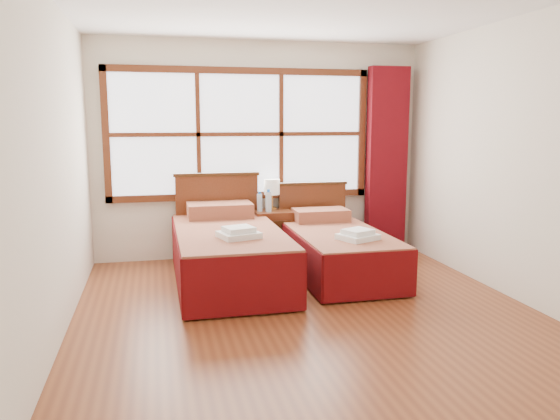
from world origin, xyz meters
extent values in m
plane|color=brown|center=(0.00, 0.00, 0.00)|extent=(4.50, 4.50, 0.00)
plane|color=white|center=(0.00, 0.00, 2.60)|extent=(4.50, 4.50, 0.00)
plane|color=silver|center=(0.00, 2.25, 1.30)|extent=(4.00, 0.00, 4.00)
plane|color=silver|center=(-2.00, 0.00, 1.30)|extent=(0.00, 4.50, 4.50)
plane|color=silver|center=(2.00, 0.00, 1.30)|extent=(0.00, 4.50, 4.50)
cube|color=white|center=(-0.25, 2.22, 1.50)|extent=(3.00, 0.02, 1.40)
cube|color=#582713|center=(-0.25, 2.20, 0.76)|extent=(3.16, 0.06, 0.08)
cube|color=#582713|center=(-0.25, 2.20, 2.24)|extent=(3.16, 0.06, 0.08)
cube|color=#582713|center=(-1.79, 2.20, 1.50)|extent=(0.08, 0.06, 1.56)
cube|color=#582713|center=(1.29, 2.20, 1.50)|extent=(0.08, 0.06, 1.56)
cube|color=#582713|center=(-0.75, 2.20, 1.50)|extent=(0.05, 0.05, 1.40)
cube|color=#582713|center=(0.25, 2.20, 1.50)|extent=(0.05, 0.05, 1.40)
cube|color=#582713|center=(-0.25, 2.20, 1.50)|extent=(3.00, 0.05, 0.05)
cube|color=maroon|center=(1.60, 2.11, 1.17)|extent=(0.50, 0.16, 2.30)
cube|color=#3B1F0C|center=(-0.55, 1.13, 0.15)|extent=(0.94, 1.88, 0.31)
cube|color=maroon|center=(-0.55, 1.13, 0.43)|extent=(1.05, 2.08, 0.26)
cube|color=#640A0C|center=(-1.08, 1.13, 0.28)|extent=(0.03, 2.08, 0.52)
cube|color=#640A0C|center=(-0.02, 1.13, 0.28)|extent=(0.03, 2.08, 0.52)
cube|color=#640A0C|center=(-0.55, 0.09, 0.28)|extent=(1.05, 0.03, 0.52)
cube|color=maroon|center=(-0.55, 1.89, 0.64)|extent=(0.73, 0.43, 0.16)
cube|color=#582713|center=(-0.55, 2.14, 0.51)|extent=(0.98, 0.06, 1.02)
cube|color=#3B1F0C|center=(-0.55, 2.14, 1.03)|extent=(1.02, 0.08, 0.04)
cube|color=#3B1F0C|center=(0.64, 1.13, 0.13)|extent=(0.81, 1.63, 0.26)
cube|color=maroon|center=(0.64, 1.13, 0.38)|extent=(0.91, 1.80, 0.22)
cube|color=#640A0C|center=(0.18, 1.13, 0.25)|extent=(0.03, 1.80, 0.45)
cube|color=#640A0C|center=(1.09, 1.13, 0.25)|extent=(0.03, 1.80, 0.45)
cube|color=#640A0C|center=(0.64, 0.23, 0.25)|extent=(0.91, 0.03, 0.45)
cube|color=maroon|center=(0.64, 1.78, 0.56)|extent=(0.64, 0.37, 0.14)
cube|color=#582713|center=(0.64, 2.14, 0.44)|extent=(0.85, 0.06, 0.88)
cube|color=#3B1F0C|center=(0.64, 2.14, 0.89)|extent=(0.88, 0.08, 0.04)
cube|color=#582713|center=(0.10, 2.00, 0.30)|extent=(0.44, 0.39, 0.59)
cube|color=#3B1F0C|center=(0.10, 1.79, 0.18)|extent=(0.39, 0.02, 0.18)
cube|color=#3B1F0C|center=(0.10, 1.79, 0.41)|extent=(0.39, 0.02, 0.18)
sphere|color=#B2893C|center=(0.10, 1.77, 0.18)|extent=(0.03, 0.03, 0.03)
sphere|color=#B2893C|center=(0.10, 1.77, 0.41)|extent=(0.03, 0.03, 0.03)
cube|color=white|center=(-0.51, 0.72, 0.59)|extent=(0.43, 0.40, 0.06)
cube|color=white|center=(-0.51, 0.72, 0.64)|extent=(0.32, 0.30, 0.05)
cube|color=white|center=(0.69, 0.71, 0.51)|extent=(0.45, 0.42, 0.05)
cube|color=white|center=(0.69, 0.71, 0.57)|extent=(0.33, 0.32, 0.05)
cylinder|color=gold|center=(0.12, 2.14, 0.60)|extent=(0.12, 0.12, 0.02)
cylinder|color=gold|center=(0.12, 2.14, 0.69)|extent=(0.03, 0.03, 0.16)
cylinder|color=white|center=(0.12, 2.14, 0.87)|extent=(0.19, 0.19, 0.19)
cylinder|color=#A8C2D9|center=(-0.06, 1.99, 0.70)|extent=(0.06, 0.06, 0.21)
cylinder|color=blue|center=(-0.06, 1.99, 0.82)|extent=(0.03, 0.03, 0.03)
cylinder|color=#A8C2D9|center=(0.03, 1.92, 0.71)|extent=(0.07, 0.07, 0.24)
cylinder|color=blue|center=(0.03, 1.92, 0.85)|extent=(0.03, 0.03, 0.03)
camera|label=1|loc=(-1.27, -4.31, 1.67)|focal=35.00mm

